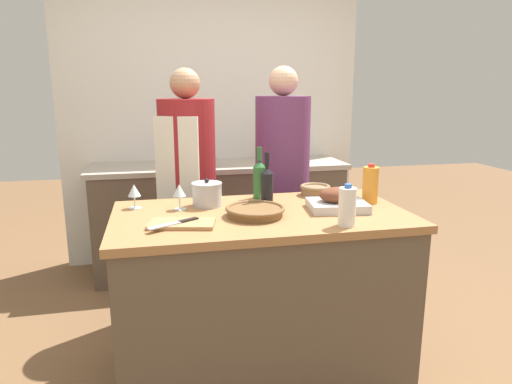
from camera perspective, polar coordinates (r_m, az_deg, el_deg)
The scene contains 22 objects.
ground_plane at distance 2.71m, azimuth 0.59°, elevation -21.50°, with size 12.00×12.00×0.00m, color brown.
kitchen_island at distance 2.48m, azimuth 0.61°, elevation -12.76°, with size 1.49×0.80×0.91m.
back_counter at distance 3.91m, azimuth -4.51°, elevation -3.05°, with size 2.10×0.60×0.92m.
back_wall at distance 4.12m, azimuth -5.40°, elevation 9.27°, with size 2.60×0.10×2.55m.
roasting_pan at distance 2.40m, azimuth 10.15°, elevation -1.15°, with size 0.32×0.27×0.12m.
wicker_basket at distance 2.25m, azimuth -0.10°, elevation -2.39°, with size 0.29×0.29×0.05m.
cutting_board at distance 2.13m, azimuth -9.25°, elevation -3.94°, with size 0.33×0.22×0.02m.
stock_pot at distance 2.45m, azimuth -6.14°, elevation -0.28°, with size 0.16×0.16×0.15m.
mixing_bowl at distance 2.71m, azimuth 7.41°, elevation 0.30°, with size 0.18×0.18×0.06m.
juice_jug at distance 2.57m, azimuth 14.12°, elevation 0.87°, with size 0.08×0.08×0.22m.
milk_jug at distance 2.12m, azimuth 11.33°, elevation -1.80°, with size 0.08×0.08×0.20m.
wine_bottle_green at distance 2.60m, azimuth 0.42°, elevation 1.73°, with size 0.07×0.07×0.29m.
wine_bottle_dark at distance 2.41m, azimuth 1.37°, elevation 0.81°, with size 0.07×0.07×0.29m.
wine_glass_left at distance 2.46m, azimuth -14.99°, elevation 0.07°, with size 0.07×0.07×0.13m.
wine_glass_right at distance 2.39m, azimuth -9.57°, elevation 0.06°, with size 0.07×0.07×0.14m.
knife_chef at distance 2.10m, azimuth -10.04°, elevation -3.84°, with size 0.24×0.15×0.01m.
stand_mixer at distance 3.85m, azimuth 3.09°, elevation 5.72°, with size 0.18×0.14×0.33m.
condiment_bottle_tall at distance 3.68m, azimuth -5.70°, elevation 4.40°, with size 0.07×0.07×0.17m.
condiment_bottle_short at distance 3.96m, azimuth 0.65°, elevation 5.01°, with size 0.07×0.07×0.16m.
condiment_bottle_extra at distance 3.86m, azimuth -9.63°, elevation 4.76°, with size 0.06×0.06×0.18m.
person_cook_aproned at distance 3.05m, azimuth -8.48°, elevation 1.05°, with size 0.39×0.41×1.66m.
person_cook_guest at distance 3.16m, azimuth 3.29°, elevation 1.75°, with size 0.37×0.37×1.67m.
Camera 1 is at (-0.51, -2.18, 1.54)m, focal length 32.00 mm.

